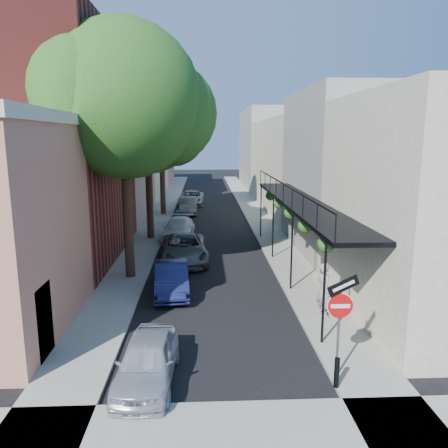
{
  "coord_description": "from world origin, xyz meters",
  "views": [
    {
      "loc": [
        -0.37,
        -9.58,
        6.44
      ],
      "look_at": [
        0.49,
        8.74,
        2.8
      ],
      "focal_mm": 35.0,
      "sensor_mm": 36.0,
      "label": 1
    }
  ],
  "objects": [
    {
      "name": "pedestrian",
      "position": [
        3.89,
        5.05,
        1.11
      ],
      "size": [
        0.71,
        0.84,
        1.97
      ],
      "primitive_type": "imported",
      "rotation": [
        0.0,
        0.0,
        1.95
      ],
      "color": "gray",
      "rests_on": "sidewalk_right"
    },
    {
      "name": "parked_car_f",
      "position": [
        -1.77,
        27.42,
        0.7
      ],
      "size": [
        1.71,
        4.32,
        1.4
      ],
      "primitive_type": "imported",
      "rotation": [
        0.0,
        0.0,
        0.05
      ],
      "color": "#665F56",
      "rests_on": "ground"
    },
    {
      "name": "parked_car_b",
      "position": [
        -1.75,
        7.97,
        0.65
      ],
      "size": [
        1.67,
        4.01,
        1.29
      ],
      "primitive_type": "imported",
      "rotation": [
        0.0,
        0.0,
        0.08
      ],
      "color": "#161B47",
      "rests_on": "ground"
    },
    {
      "name": "parked_car_e",
      "position": [
        -2.07,
        22.23,
        0.59
      ],
      "size": [
        1.46,
        3.51,
        1.19
      ],
      "primitive_type": "imported",
      "rotation": [
        0.0,
        0.0,
        0.02
      ],
      "color": "black",
      "rests_on": "ground"
    },
    {
      "name": "ground",
      "position": [
        0.0,
        0.0,
        0.0
      ],
      "size": [
        160.0,
        160.0,
        0.0
      ],
      "primitive_type": "plane",
      "color": "black",
      "rests_on": "ground"
    },
    {
      "name": "oak_far",
      "position": [
        -3.35,
        27.27,
        8.26
      ],
      "size": [
        7.7,
        7.0,
        11.9
      ],
      "color": "#341F15",
      "rests_on": "ground"
    },
    {
      "name": "buildings_left",
      "position": [
        -9.3,
        28.76,
        4.94
      ],
      "size": [
        10.1,
        59.1,
        12.0
      ],
      "color": "tan",
      "rests_on": "ground"
    },
    {
      "name": "road_surface",
      "position": [
        0.0,
        30.0,
        0.01
      ],
      "size": [
        6.0,
        64.0,
        0.01
      ],
      "primitive_type": "cube",
      "color": "black",
      "rests_on": "ground"
    },
    {
      "name": "oak_near",
      "position": [
        -3.37,
        10.26,
        7.88
      ],
      "size": [
        7.48,
        6.8,
        11.42
      ],
      "color": "#341F15",
      "rests_on": "ground"
    },
    {
      "name": "sidewalk_left",
      "position": [
        -4.0,
        30.0,
        0.06
      ],
      "size": [
        2.0,
        64.0,
        0.12
      ],
      "primitive_type": "cube",
      "color": "gray",
      "rests_on": "ground"
    },
    {
      "name": "sidewalk_right",
      "position": [
        4.0,
        30.0,
        0.06
      ],
      "size": [
        2.0,
        64.0,
        0.12
      ],
      "primitive_type": "cube",
      "color": "gray",
      "rests_on": "ground"
    },
    {
      "name": "buildings_right",
      "position": [
        8.99,
        29.49,
        4.42
      ],
      "size": [
        9.8,
        55.0,
        10.0
      ],
      "color": "beige",
      "rests_on": "ground"
    },
    {
      "name": "parked_car_c",
      "position": [
        -1.4,
        12.73,
        0.7
      ],
      "size": [
        2.64,
        5.15,
        1.39
      ],
      "primitive_type": "imported",
      "rotation": [
        0.0,
        0.0,
        0.07
      ],
      "color": "#56585D",
      "rests_on": "ground"
    },
    {
      "name": "oak_mid",
      "position": [
        -3.42,
        18.23,
        7.06
      ],
      "size": [
        6.6,
        6.0,
        10.2
      ],
      "color": "#341F15",
      "rests_on": "ground"
    },
    {
      "name": "parked_car_g",
      "position": [
        -1.58,
        32.33,
        0.69
      ],
      "size": [
        2.5,
        5.07,
        1.38
      ],
      "primitive_type": "imported",
      "rotation": [
        0.0,
        0.0,
        -0.04
      ],
      "color": "#9399A5",
      "rests_on": "ground"
    },
    {
      "name": "sidewalk_cross",
      "position": [
        0.0,
        -1.0,
        0.06
      ],
      "size": [
        12.0,
        2.0,
        0.12
      ],
      "primitive_type": "cube",
      "color": "gray",
      "rests_on": "ground"
    },
    {
      "name": "parked_car_a",
      "position": [
        -1.91,
        1.14,
        0.63
      ],
      "size": [
        1.62,
        3.74,
        1.26
      ],
      "primitive_type": "imported",
      "rotation": [
        0.0,
        0.0,
        -0.04
      ],
      "color": "#A0A6B2",
      "rests_on": "ground"
    },
    {
      "name": "bollard",
      "position": [
        3.0,
        0.5,
        0.52
      ],
      "size": [
        0.14,
        0.14,
        0.8
      ],
      "primitive_type": "cylinder",
      "color": "black",
      "rests_on": "sidewalk_right"
    },
    {
      "name": "parked_car_d",
      "position": [
        -2.01,
        17.86,
        0.68
      ],
      "size": [
        2.18,
        4.76,
        1.35
      ],
      "primitive_type": "imported",
      "rotation": [
        0.0,
        0.0,
        -0.06
      ],
      "color": "white",
      "rests_on": "ground"
    },
    {
      "name": "sign_post",
      "position": [
        3.16,
        0.97,
        2.04
      ],
      "size": [
        0.89,
        0.17,
        2.99
      ],
      "color": "#595B60",
      "rests_on": "ground"
    }
  ]
}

